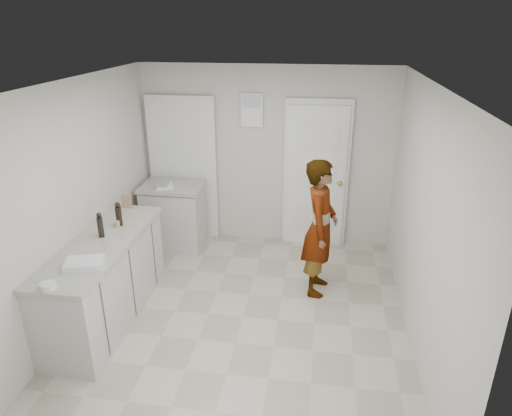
% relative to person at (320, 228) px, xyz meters
% --- Properties ---
extents(ground, '(4.00, 4.00, 0.00)m').
position_rel_person_xyz_m(ground, '(-0.79, -0.68, -0.82)').
color(ground, '#A39B88').
rests_on(ground, ground).
extents(room_shell, '(4.00, 4.00, 4.00)m').
position_rel_person_xyz_m(room_shell, '(-0.96, 1.27, 0.21)').
color(room_shell, beige).
rests_on(room_shell, ground).
extents(main_counter, '(0.64, 1.96, 0.93)m').
position_rel_person_xyz_m(main_counter, '(-2.24, -0.88, -0.39)').
color(main_counter, silver).
rests_on(main_counter, ground).
extents(side_counter, '(0.84, 0.61, 0.93)m').
position_rel_person_xyz_m(side_counter, '(-2.04, 0.87, -0.39)').
color(side_counter, silver).
rests_on(side_counter, ground).
extents(person, '(0.46, 0.64, 1.63)m').
position_rel_person_xyz_m(person, '(0.00, 0.00, 0.00)').
color(person, silver).
rests_on(person, ground).
extents(cake_mix_box, '(0.10, 0.05, 0.16)m').
position_rel_person_xyz_m(cake_mix_box, '(-2.32, 0.02, 0.19)').
color(cake_mix_box, '#8E6747').
rests_on(cake_mix_box, main_counter).
extents(spice_jar, '(0.05, 0.05, 0.07)m').
position_rel_person_xyz_m(spice_jar, '(-2.20, -0.53, 0.14)').
color(spice_jar, tan).
rests_on(spice_jar, main_counter).
extents(oil_cruet_a, '(0.07, 0.07, 0.27)m').
position_rel_person_xyz_m(oil_cruet_a, '(-2.20, -0.48, 0.24)').
color(oil_cruet_a, black).
rests_on(oil_cruet_a, main_counter).
extents(oil_cruet_b, '(0.06, 0.06, 0.28)m').
position_rel_person_xyz_m(oil_cruet_b, '(-2.26, -0.78, 0.24)').
color(oil_cruet_b, black).
rests_on(oil_cruet_b, main_counter).
extents(baking_dish, '(0.39, 0.32, 0.06)m').
position_rel_person_xyz_m(baking_dish, '(-2.14, -1.39, 0.14)').
color(baking_dish, silver).
rests_on(baking_dish, main_counter).
extents(egg_bowl, '(0.13, 0.13, 0.05)m').
position_rel_person_xyz_m(egg_bowl, '(-2.26, -1.78, 0.13)').
color(egg_bowl, silver).
rests_on(egg_bowl, main_counter).
extents(papers, '(0.33, 0.36, 0.01)m').
position_rel_person_xyz_m(papers, '(-2.12, 0.80, 0.11)').
color(papers, white).
rests_on(papers, side_counter).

